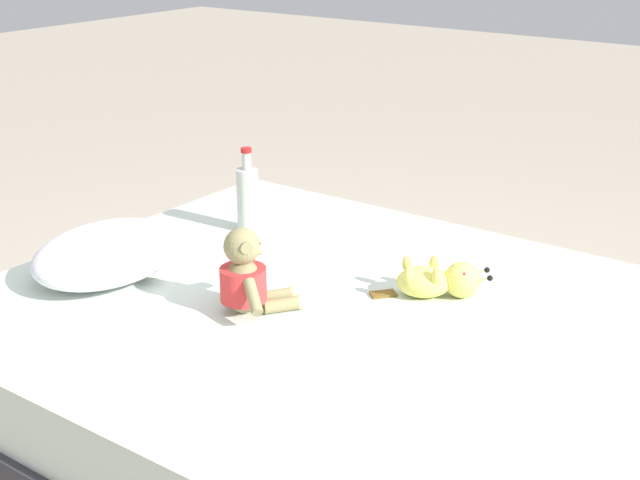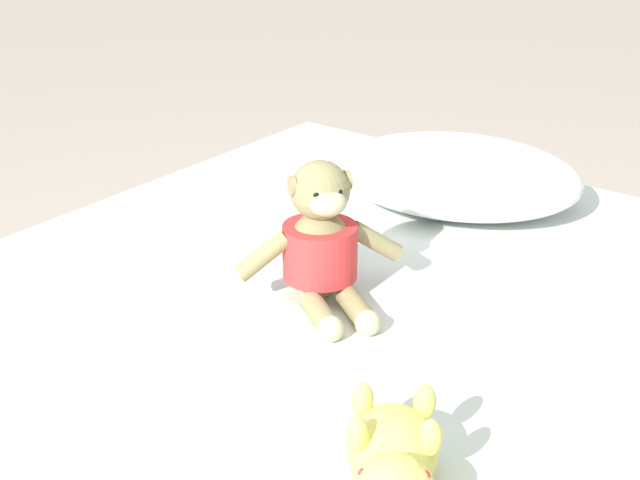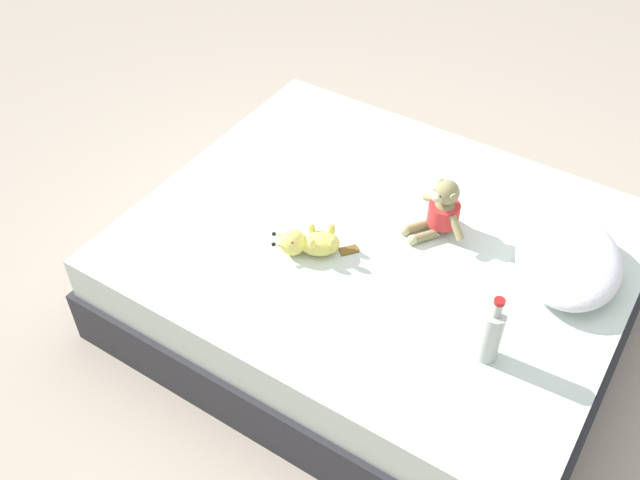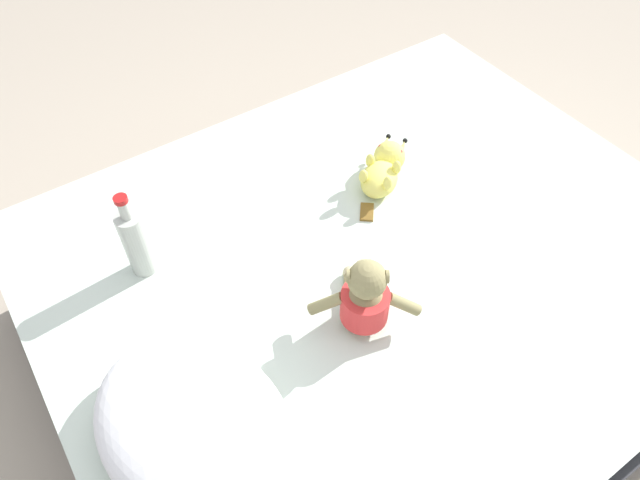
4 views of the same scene
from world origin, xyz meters
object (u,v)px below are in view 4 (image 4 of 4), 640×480
at_px(plush_yellow_creature, 384,169).
at_px(glass_bottle, 136,242).
at_px(bed, 375,297).
at_px(plush_monkey, 365,298).
at_px(pillow, 193,424).

distance_m(plush_yellow_creature, glass_bottle, 0.77).
xyz_separation_m(bed, plush_yellow_creature, (0.23, -0.19, 0.27)).
relative_size(plush_monkey, glass_bottle, 0.92).
distance_m(pillow, plush_monkey, 0.50).
relative_size(bed, glass_bottle, 6.92).
relative_size(bed, plush_yellow_creature, 6.42).
distance_m(bed, plush_yellow_creature, 0.40).
distance_m(pillow, plush_yellow_creature, 0.95).
xyz_separation_m(pillow, plush_monkey, (0.04, -0.49, 0.03)).
relative_size(plush_monkey, plush_yellow_creature, 0.85).
distance_m(bed, plush_monkey, 0.40).
relative_size(pillow, glass_bottle, 2.07).
height_order(pillow, plush_monkey, plush_monkey).
xyz_separation_m(plush_monkey, plush_yellow_creature, (0.38, -0.36, -0.05)).
bearing_deg(glass_bottle, plush_yellow_creature, -97.00).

